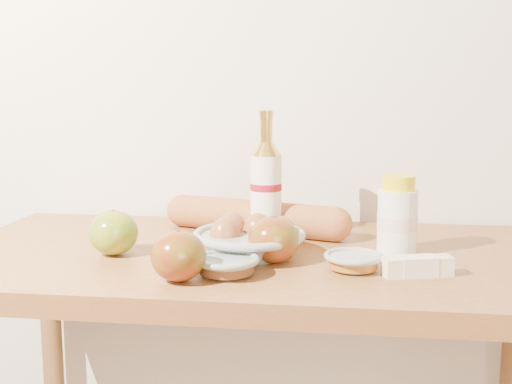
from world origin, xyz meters
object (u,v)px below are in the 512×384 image
table (258,313)px  bourbon_bottle (266,187)px  egg_bowl (250,240)px  cream_bottle (397,217)px  baguette (255,217)px

table → bourbon_bottle: bearing=88.3°
bourbon_bottle → egg_bowl: bearing=-73.1°
cream_bottle → baguette: 0.32m
table → bourbon_bottle: (0.00, 0.10, 0.23)m
table → baguette: baguette is taller
egg_bowl → bourbon_bottle: bearing=84.5°
baguette → table: bearing=-63.6°
table → cream_bottle: cream_bottle is taller
cream_bottle → baguette: bearing=172.8°
bourbon_bottle → cream_bottle: (0.26, -0.08, -0.04)m
cream_bottle → egg_bowl: cream_bottle is taller
cream_bottle → baguette: (-0.29, 0.13, -0.03)m
baguette → bourbon_bottle: bearing=-41.5°
bourbon_bottle → baguette: 0.09m
cream_bottle → bourbon_bottle: bearing=179.3°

